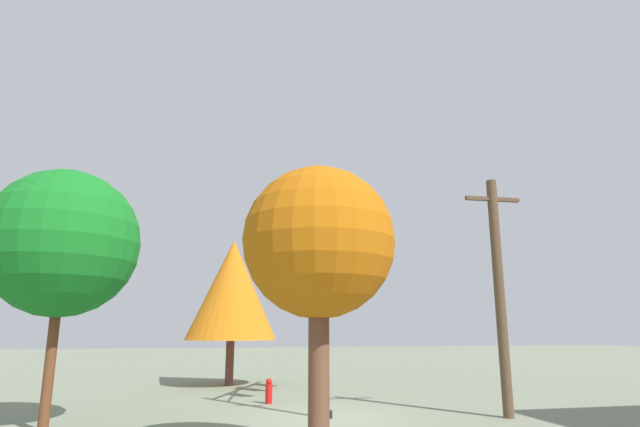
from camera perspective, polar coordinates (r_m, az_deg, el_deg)
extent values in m
plane|color=gray|center=(15.83, 0.68, -21.69)|extent=(120.00, 120.00, 0.00)
cylinder|color=black|center=(15.65, 0.65, -9.79)|extent=(0.20, 0.20, 6.54)
cylinder|color=black|center=(15.81, 0.68, -21.33)|extent=(0.36, 0.36, 0.20)
cylinder|color=black|center=(19.12, 2.09, -1.99)|extent=(5.97, 2.50, 0.14)
cylinder|color=black|center=(17.32, 1.36, -2.55)|extent=(2.72, 1.15, 1.08)
cube|color=black|center=(17.66, 1.54, -3.57)|extent=(0.44, 0.46, 1.10)
cube|color=black|center=(17.69, 0.90, -3.59)|extent=(0.42, 0.21, 1.22)
sphere|color=maroon|center=(17.68, 2.18, -2.46)|extent=(0.22, 0.22, 0.22)
cylinder|color=black|center=(17.68, 2.37, -2.30)|extent=(0.27, 0.22, 0.23)
sphere|color=#855607|center=(17.63, 2.18, -3.55)|extent=(0.22, 0.22, 0.22)
cylinder|color=black|center=(17.62, 2.38, -3.38)|extent=(0.27, 0.22, 0.23)
sphere|color=#20FF59|center=(17.57, 2.19, -4.64)|extent=(0.22, 0.22, 0.22)
cylinder|color=black|center=(17.57, 2.39, -4.48)|extent=(0.27, 0.22, 0.23)
cube|color=black|center=(19.44, 2.29, -4.41)|extent=(0.43, 0.45, 1.10)
cube|color=black|center=(19.46, 1.70, -4.42)|extent=(0.43, 0.19, 1.22)
sphere|color=maroon|center=(19.48, 2.86, -3.41)|extent=(0.22, 0.22, 0.22)
cylinder|color=black|center=(19.48, 3.04, -3.26)|extent=(0.27, 0.21, 0.23)
sphere|color=#855607|center=(19.42, 2.87, -4.40)|extent=(0.22, 0.22, 0.22)
cylinder|color=black|center=(19.43, 3.05, -4.25)|extent=(0.27, 0.21, 0.23)
sphere|color=#20FF59|center=(19.38, 2.89, -5.39)|extent=(0.22, 0.22, 0.22)
cylinder|color=black|center=(19.38, 3.06, -5.24)|extent=(0.27, 0.21, 0.23)
cube|color=black|center=(21.24, 2.90, -5.11)|extent=(0.44, 0.46, 1.10)
cube|color=black|center=(21.27, 2.37, -5.12)|extent=(0.42, 0.21, 1.22)
sphere|color=maroon|center=(21.25, 3.43, -4.18)|extent=(0.22, 0.22, 0.22)
cylinder|color=black|center=(21.25, 3.59, -4.04)|extent=(0.27, 0.22, 0.23)
sphere|color=#855607|center=(21.21, 3.44, -5.09)|extent=(0.22, 0.22, 0.22)
cylinder|color=black|center=(21.21, 3.60, -4.95)|extent=(0.27, 0.22, 0.23)
sphere|color=#20FF59|center=(21.17, 3.45, -6.00)|extent=(0.22, 0.22, 0.22)
cylinder|color=black|center=(21.16, 3.61, -5.86)|extent=(0.27, 0.22, 0.23)
cube|color=white|center=(19.49, 2.21, -1.30)|extent=(0.88, 0.37, 0.26)
cube|color=#16732C|center=(19.49, 2.21, -1.30)|extent=(0.85, 0.36, 0.22)
cube|color=white|center=(15.68, 0.65, -8.13)|extent=(0.37, 0.88, 0.26)
cube|color=#137430|center=(15.68, 0.65, -8.13)|extent=(0.36, 0.85, 0.22)
cylinder|color=brown|center=(16.58, 19.24, -8.35)|extent=(0.31, 0.31, 7.06)
cube|color=brown|center=(17.02, 18.53, 1.51)|extent=(0.16, 1.80, 0.12)
cylinder|color=red|center=(18.75, -5.68, -19.22)|extent=(0.24, 0.24, 0.65)
sphere|color=red|center=(18.71, -5.66, -18.02)|extent=(0.22, 0.22, 0.22)
cylinder|color=red|center=(18.89, -5.74, -19.07)|extent=(0.12, 0.10, 0.10)
cylinder|color=brown|center=(24.70, -9.96, -15.94)|extent=(0.37, 0.37, 2.00)
cone|color=#CB6C14|center=(24.72, -9.67, -8.24)|extent=(4.17, 4.17, 4.63)
cylinder|color=brown|center=(10.38, -0.14, -18.36)|extent=(0.41, 0.41, 2.90)
sphere|color=#B15A0C|center=(10.47, -0.13, -3.14)|extent=(3.09, 3.09, 3.09)
cylinder|color=brown|center=(15.13, -27.74, -14.89)|extent=(0.26, 0.26, 3.05)
sphere|color=#146C1F|center=(15.26, -26.52, -2.91)|extent=(3.91, 3.91, 3.91)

